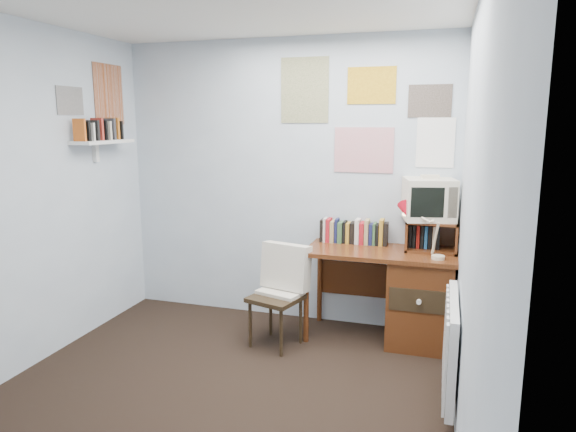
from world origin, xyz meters
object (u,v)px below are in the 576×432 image
desk_chair (275,298)px  crt_tv (429,197)px  tv_riser (432,235)px  desk_lamp (439,236)px  wall_shelf (103,142)px  radiator (451,345)px  desk (413,295)px

desk_chair → crt_tv: crt_tv is taller
tv_riser → desk_lamp: bearing=-76.8°
tv_riser → wall_shelf: wall_shelf is taller
desk_chair → radiator: 1.45m
tv_riser → desk_chair: bearing=-157.3°
desk_lamp → crt_tv: 0.38m
desk_chair → wall_shelf: 1.95m
desk_chair → desk: bearing=36.4°
crt_tv → desk_lamp: bearing=-83.8°
desk_chair → desk_lamp: 1.36m
desk_chair → wall_shelf: wall_shelf is taller
desk → crt_tv: size_ratio=3.13×
wall_shelf → crt_tv: bearing=10.9°
desk_lamp → wall_shelf: (-2.75, -0.23, 0.68)m
desk_lamp → tv_riser: 0.27m
tv_riser → crt_tv: 0.31m
desk_chair → radiator: size_ratio=0.99×
crt_tv → radiator: bearing=-92.0°
desk → crt_tv: 0.80m
desk_chair → tv_riser: (1.17, 0.49, 0.49)m
desk → crt_tv: crt_tv is taller
desk_lamp → desk_chair: bearing=-154.8°
crt_tv → radiator: size_ratio=0.48×
wall_shelf → desk_lamp: bearing=4.9°
desk → radiator: (0.29, -0.93, 0.01)m
desk → desk_lamp: bearing=-39.2°
radiator → wall_shelf: bearing=169.1°
tv_riser → radiator: tv_riser is taller
radiator → wall_shelf: 3.15m
crt_tv → desk_chair: bearing=-168.8°
desk_chair → tv_riser: tv_riser is taller
desk → desk_chair: (-1.05, -0.38, -0.01)m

